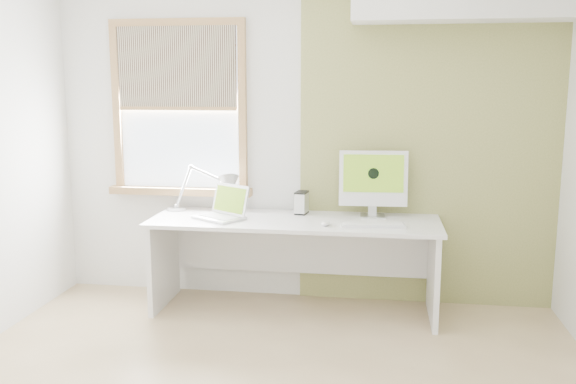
% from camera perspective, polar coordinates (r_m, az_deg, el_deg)
% --- Properties ---
extents(room, '(4.04, 3.54, 2.64)m').
position_cam_1_polar(room, '(3.21, -2.77, 2.04)').
color(room, tan).
rests_on(room, ground).
extents(accent_wall, '(2.00, 0.02, 2.60)m').
position_cam_1_polar(accent_wall, '(4.89, 12.92, 4.55)').
color(accent_wall, olive).
rests_on(accent_wall, room).
extents(window, '(1.20, 0.14, 1.42)m').
position_cam_1_polar(window, '(5.10, -10.15, 7.62)').
color(window, '#A17543').
rests_on(window, room).
extents(desk, '(2.20, 0.70, 0.73)m').
position_cam_1_polar(desk, '(4.76, 0.69, -4.70)').
color(desk, silver).
rests_on(desk, room).
extents(desk_lamp, '(0.66, 0.27, 0.38)m').
position_cam_1_polar(desk_lamp, '(4.91, -6.44, 0.37)').
color(desk_lamp, silver).
rests_on(desk_lamp, desk).
extents(laptop, '(0.46, 0.43, 0.25)m').
position_cam_1_polar(laptop, '(4.72, -6.02, -1.67)').
color(laptop, silver).
rests_on(laptop, desk).
extents(phone_dock, '(0.08, 0.08, 0.13)m').
position_cam_1_polar(phone_dock, '(4.85, 1.04, -1.61)').
color(phone_dock, silver).
rests_on(phone_dock, desk).
extents(external_drive, '(0.11, 0.15, 0.18)m').
position_cam_1_polar(external_drive, '(4.84, 1.27, -1.00)').
color(external_drive, silver).
rests_on(external_drive, desk).
extents(imac, '(0.53, 0.18, 0.51)m').
position_cam_1_polar(imac, '(4.76, 7.94, 1.13)').
color(imac, silver).
rests_on(imac, desk).
extents(keyboard, '(0.47, 0.18, 0.02)m').
position_cam_1_polar(keyboard, '(4.47, 7.93, -3.05)').
color(keyboard, white).
rests_on(keyboard, desk).
extents(mouse, '(0.07, 0.11, 0.03)m').
position_cam_1_polar(mouse, '(4.47, 3.53, -2.92)').
color(mouse, white).
rests_on(mouse, desk).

